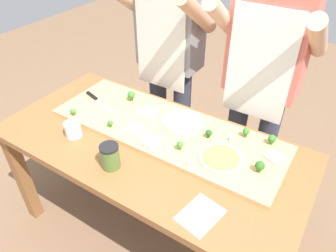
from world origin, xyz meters
name	(u,v)px	position (x,y,z in m)	size (l,w,h in m)	color
ground_plane	(154,228)	(0.00, 0.00, 0.00)	(8.00, 8.00, 0.00)	brown
prep_table	(150,156)	(0.00, 0.00, 0.66)	(1.64, 0.80, 0.76)	brown
cutting_board	(166,129)	(0.02, 0.13, 0.77)	(1.30, 0.45, 0.02)	tan
chefs_knife	(96,99)	(-0.49, 0.13, 0.79)	(0.28, 0.10, 0.02)	#B7BABF
pizza_whole_cheese_artichoke	(183,122)	(0.08, 0.21, 0.79)	(0.23, 0.23, 0.02)	beige
pizza_whole_pesto_green	(221,158)	(0.38, 0.06, 0.79)	(0.22, 0.22, 0.02)	beige
pizza_slice_far_left	(147,112)	(-0.15, 0.18, 0.79)	(0.10, 0.10, 0.01)	beige
pizza_slice_near_right	(134,129)	(-0.11, 0.01, 0.79)	(0.09, 0.09, 0.01)	beige
pizza_slice_far_right	(150,141)	(0.02, -0.03, 0.79)	(0.09, 0.09, 0.01)	beige
pizza_slice_near_left	(274,157)	(0.60, 0.20, 0.79)	(0.08, 0.08, 0.01)	beige
broccoli_floret_front_right	(209,133)	(0.26, 0.17, 0.81)	(0.04, 0.04, 0.05)	#2C5915
broccoli_floret_back_mid	(73,111)	(-0.49, -0.06, 0.81)	(0.03, 0.03, 0.04)	#487A23
broccoli_floret_center_left	(260,166)	(0.56, 0.07, 0.82)	(0.05, 0.05, 0.06)	#366618
broccoli_floret_back_left	(180,145)	(0.18, 0.01, 0.81)	(0.04, 0.04, 0.05)	#487A23
broccoli_floret_front_mid	(246,132)	(0.42, 0.28, 0.82)	(0.04, 0.04, 0.06)	#3F7220
broccoli_floret_back_right	(272,139)	(0.55, 0.30, 0.81)	(0.04, 0.04, 0.05)	#3F7220
broccoli_floret_center_right	(131,95)	(-0.30, 0.24, 0.82)	(0.05, 0.05, 0.06)	#3F7220
broccoli_floret_front_left	(110,123)	(-0.23, -0.03, 0.81)	(0.03, 0.03, 0.04)	#3F7220
cheese_crumble_a	(188,164)	(0.27, -0.07, 0.79)	(0.02, 0.02, 0.02)	white
cheese_crumble_b	(209,122)	(0.20, 0.29, 0.79)	(0.01, 0.01, 0.01)	white
cheese_crumble_c	(133,116)	(-0.18, 0.10, 0.79)	(0.02, 0.02, 0.02)	white
cheese_crumble_d	(152,121)	(-0.07, 0.12, 0.79)	(0.01, 0.01, 0.01)	silver
cheese_crumble_e	(231,138)	(0.36, 0.22, 0.79)	(0.02, 0.02, 0.02)	silver
flour_cup	(73,130)	(-0.37, -0.17, 0.79)	(0.09, 0.09, 0.08)	white
sauce_jar	(110,156)	(-0.05, -0.25, 0.82)	(0.09, 0.09, 0.13)	#517033
recipe_note	(200,215)	(0.44, -0.27, 0.76)	(0.14, 0.18, 0.00)	white
cook_left	(169,51)	(-0.24, 0.57, 1.00)	(0.54, 0.39, 1.67)	#333847
cook_right	(262,75)	(0.37, 0.57, 1.00)	(0.54, 0.39, 1.67)	#333847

